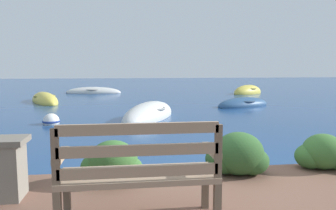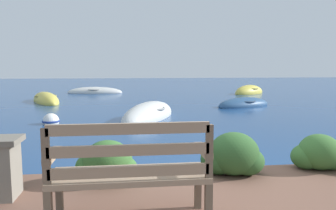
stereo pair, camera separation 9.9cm
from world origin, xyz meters
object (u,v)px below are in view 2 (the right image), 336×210
(rowboat_outer, at_px, (249,92))
(rowboat_distant, at_px, (95,92))
(rowboat_mid, at_px, (244,105))
(rowboat_nearest, at_px, (149,116))
(rowboat_far, at_px, (46,101))
(mooring_buoy, at_px, (51,121))
(park_bench, at_px, (130,171))

(rowboat_outer, height_order, rowboat_distant, rowboat_outer)
(rowboat_mid, bearing_deg, rowboat_nearest, 9.78)
(rowboat_mid, bearing_deg, rowboat_outer, -136.49)
(rowboat_mid, relative_size, rowboat_far, 0.78)
(rowboat_far, bearing_deg, mooring_buoy, 171.07)
(rowboat_outer, bearing_deg, park_bench, -150.26)
(rowboat_outer, bearing_deg, rowboat_distant, 134.91)
(rowboat_outer, bearing_deg, rowboat_far, 160.57)
(rowboat_mid, bearing_deg, mooring_buoy, 2.07)
(rowboat_outer, height_order, mooring_buoy, rowboat_outer)
(rowboat_distant, distance_m, mooring_buoy, 10.40)
(rowboat_nearest, xyz_separation_m, rowboat_distant, (-2.57, 9.78, -0.02))
(park_bench, relative_size, rowboat_far, 0.40)
(park_bench, xyz_separation_m, rowboat_outer, (6.98, 15.52, -0.63))
(rowboat_far, xyz_separation_m, rowboat_outer, (10.64, 3.17, 0.01))
(rowboat_outer, distance_m, mooring_buoy, 12.80)
(rowboat_mid, bearing_deg, park_bench, 41.24)
(rowboat_nearest, height_order, mooring_buoy, rowboat_nearest)
(rowboat_outer, xyz_separation_m, rowboat_distant, (-8.94, 1.43, -0.02))
(rowboat_outer, bearing_deg, rowboat_nearest, -163.37)
(rowboat_distant, xyz_separation_m, mooring_buoy, (-0.18, -10.40, 0.02))
(rowboat_nearest, height_order, rowboat_far, rowboat_nearest)
(rowboat_nearest, distance_m, rowboat_outer, 10.50)
(park_bench, bearing_deg, mooring_buoy, 111.68)
(rowboat_far, xyz_separation_m, rowboat_distant, (1.70, 4.60, -0.01))
(rowboat_nearest, xyz_separation_m, mooring_buoy, (-2.76, -0.62, 0.00))
(rowboat_nearest, bearing_deg, rowboat_mid, 150.04)
(rowboat_far, distance_m, mooring_buoy, 5.99)
(rowboat_distant, bearing_deg, rowboat_outer, 175.80)
(rowboat_far, relative_size, rowboat_outer, 1.37)
(park_bench, bearing_deg, rowboat_far, 110.06)
(park_bench, distance_m, rowboat_outer, 17.03)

